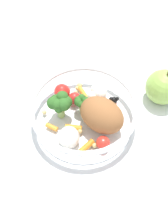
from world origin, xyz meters
TOP-DOWN VIEW (x-y plane):
  - ground_plane at (0.00, 0.00)m, footprint 2.40×2.40m
  - food_container at (0.02, 0.00)m, footprint 0.21×0.21m
  - loose_apple at (0.17, -0.06)m, footprint 0.07×0.07m

SIDE VIEW (x-z plane):
  - ground_plane at x=0.00m, z-range 0.00..0.00m
  - food_container at x=0.02m, z-range -0.01..0.07m
  - loose_apple at x=0.17m, z-range -0.01..0.08m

